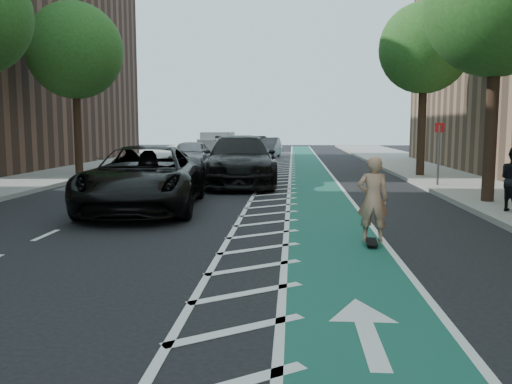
# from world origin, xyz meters

# --- Properties ---
(ground) EXTENTS (120.00, 120.00, 0.00)m
(ground) POSITION_xyz_m (0.00, 0.00, 0.00)
(ground) COLOR black
(ground) RESTS_ON ground
(bike_lane) EXTENTS (2.00, 90.00, 0.01)m
(bike_lane) POSITION_xyz_m (3.00, 10.00, 0.01)
(bike_lane) COLOR #17534A
(bike_lane) RESTS_ON ground
(buffer_strip) EXTENTS (1.40, 90.00, 0.01)m
(buffer_strip) POSITION_xyz_m (1.50, 10.00, 0.01)
(buffer_strip) COLOR silver
(buffer_strip) RESTS_ON ground
(sidewalk_right) EXTENTS (5.00, 90.00, 0.15)m
(sidewalk_right) POSITION_xyz_m (9.50, 10.00, 0.07)
(sidewalk_right) COLOR gray
(sidewalk_right) RESTS_ON ground
(curb_right) EXTENTS (0.12, 90.00, 0.16)m
(curb_right) POSITION_xyz_m (7.05, 10.00, 0.08)
(curb_right) COLOR gray
(curb_right) RESTS_ON ground
(curb_left) EXTENTS (0.12, 90.00, 0.16)m
(curb_left) POSITION_xyz_m (-7.05, 10.00, 0.08)
(curb_left) COLOR gray
(curb_left) RESTS_ON ground
(tree_r_c) EXTENTS (4.20, 4.20, 7.90)m
(tree_r_c) POSITION_xyz_m (7.90, 8.00, 5.77)
(tree_r_c) COLOR #382619
(tree_r_c) RESTS_ON ground
(tree_r_d) EXTENTS (4.20, 4.20, 7.90)m
(tree_r_d) POSITION_xyz_m (7.90, 16.00, 5.77)
(tree_r_d) COLOR #382619
(tree_r_d) RESTS_ON ground
(tree_l_d) EXTENTS (4.20, 4.20, 7.90)m
(tree_l_d) POSITION_xyz_m (-7.90, 16.00, 5.77)
(tree_l_d) COLOR #382619
(tree_l_d) RESTS_ON ground
(sign_post) EXTENTS (0.35, 0.08, 2.47)m
(sign_post) POSITION_xyz_m (7.60, 12.00, 1.35)
(sign_post) COLOR #4C4C4C
(sign_post) RESTS_ON ground
(skateboard) EXTENTS (0.28, 0.75, 0.10)m
(skateboard) POSITION_xyz_m (3.70, 1.83, 0.08)
(skateboard) COLOR black
(skateboard) RESTS_ON ground
(skateboarder) EXTENTS (0.65, 0.46, 1.68)m
(skateboarder) POSITION_xyz_m (3.70, 1.83, 0.94)
(skateboarder) COLOR tan
(skateboarder) RESTS_ON skateboard
(suv_near) EXTENTS (3.56, 6.73, 1.80)m
(suv_near) POSITION_xyz_m (-2.04, 6.20, 0.90)
(suv_near) COLOR black
(suv_near) RESTS_ON ground
(suv_far) EXTENTS (3.36, 7.05, 1.98)m
(suv_far) POSITION_xyz_m (0.00, 12.87, 0.99)
(suv_far) COLOR black
(suv_far) RESTS_ON ground
(car_silver) EXTENTS (1.91, 4.69, 1.59)m
(car_silver) POSITION_xyz_m (-3.54, 20.87, 0.80)
(car_silver) COLOR gray
(car_silver) RESTS_ON ground
(car_grey) EXTENTS (2.00, 4.72, 1.51)m
(car_grey) POSITION_xyz_m (0.20, 32.05, 0.76)
(car_grey) COLOR #4F4F53
(car_grey) RESTS_ON ground
(box_truck) EXTENTS (2.21, 4.66, 1.91)m
(box_truck) POSITION_xyz_m (-3.53, 31.10, 0.88)
(box_truck) COLOR silver
(box_truck) RESTS_ON ground
(barrel_a) EXTENTS (0.61, 0.61, 0.83)m
(barrel_a) POSITION_xyz_m (-2.20, 7.43, 0.39)
(barrel_a) COLOR orange
(barrel_a) RESTS_ON ground
(barrel_b) EXTENTS (0.65, 0.65, 0.88)m
(barrel_b) POSITION_xyz_m (-3.60, 9.50, 0.42)
(barrel_b) COLOR #F9520D
(barrel_b) RESTS_ON ground
(barrel_c) EXTENTS (0.59, 0.59, 0.81)m
(barrel_c) POSITION_xyz_m (-4.00, 19.00, 0.38)
(barrel_c) COLOR #E3590B
(barrel_c) RESTS_ON ground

